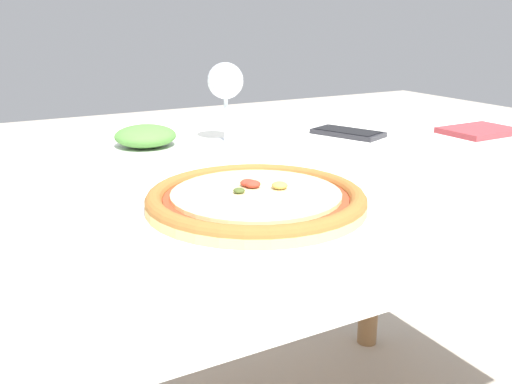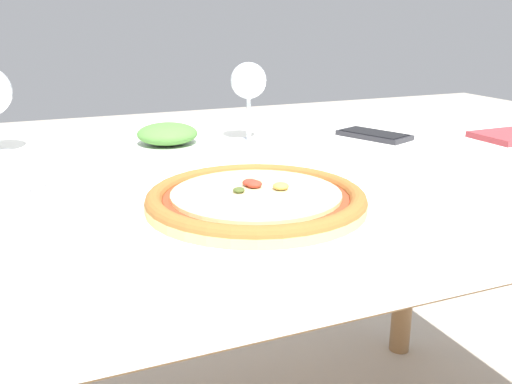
% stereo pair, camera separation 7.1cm
% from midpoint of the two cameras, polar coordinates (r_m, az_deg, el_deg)
% --- Properties ---
extents(dining_table, '(1.40, 0.99, 0.74)m').
position_cam_midpoint_polar(dining_table, '(1.00, 4.67, -1.55)').
color(dining_table, '#997047').
rests_on(dining_table, ground_plane).
extents(pizza_plate, '(0.29, 0.29, 0.04)m').
position_cam_midpoint_polar(pizza_plate, '(0.71, 2.85, -1.03)').
color(pizza_plate, white).
rests_on(pizza_plate, dining_table).
extents(fork, '(0.06, 0.17, 0.00)m').
position_cam_midpoint_polar(fork, '(0.80, -19.25, -0.88)').
color(fork, silver).
rests_on(fork, dining_table).
extents(wine_glass_far_right, '(0.07, 0.07, 0.15)m').
position_cam_midpoint_polar(wine_glass_far_right, '(1.10, 1.33, 10.66)').
color(wine_glass_far_right, silver).
rests_on(wine_glass_far_right, dining_table).
extents(cell_phone, '(0.12, 0.16, 0.01)m').
position_cam_midpoint_polar(cell_phone, '(1.20, 13.40, 5.56)').
color(cell_phone, '#232328').
rests_on(cell_phone, dining_table).
extents(side_plate, '(0.19, 0.19, 0.05)m').
position_cam_midpoint_polar(side_plate, '(1.07, -6.97, 5.22)').
color(side_plate, white).
rests_on(side_plate, dining_table).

